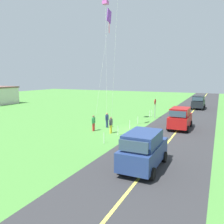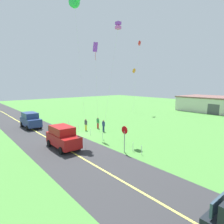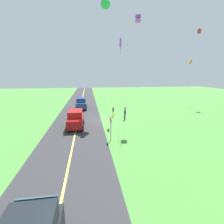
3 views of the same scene
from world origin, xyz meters
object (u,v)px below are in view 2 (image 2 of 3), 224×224
(car_suv_foreground, at_px, (63,137))
(kite_yellow_high, at_px, (74,2))
(car_parked_west_near, at_px, (31,120))
(kite_blue_mid, at_px, (95,49))
(stop_sign, at_px, (125,134))
(person_child_watcher, at_px, (86,124))
(kite_pink_drift, at_px, (140,44))
(warehouse_distant, at_px, (223,105))
(kite_green_far, at_px, (134,71))
(person_adult_companion, at_px, (98,123))
(person_adult_near, at_px, (103,125))
(kite_red_low, at_px, (118,26))

(car_suv_foreground, height_order, kite_yellow_high, kite_yellow_high)
(car_parked_west_near, relative_size, kite_blue_mid, 0.37)
(car_suv_foreground, distance_m, kite_yellow_high, 16.98)
(car_suv_foreground, xyz_separation_m, stop_sign, (4.89, 3.98, 0.65))
(kite_yellow_high, bearing_deg, person_child_watcher, 73.33)
(kite_pink_drift, bearing_deg, warehouse_distant, 46.05)
(car_suv_foreground, height_order, kite_green_far, kite_green_far)
(person_adult_companion, distance_m, kite_pink_drift, 23.87)
(car_suv_foreground, height_order, person_adult_near, car_suv_foreground)
(kite_blue_mid, height_order, kite_yellow_high, kite_yellow_high)
(person_adult_companion, height_order, kite_blue_mid, kite_blue_mid)
(car_suv_foreground, bearing_deg, person_adult_companion, 121.46)
(person_child_watcher, relative_size, kite_green_far, 0.16)
(car_suv_foreground, height_order, stop_sign, stop_sign)
(car_suv_foreground, distance_m, kite_pink_drift, 31.37)
(kite_pink_drift, bearing_deg, kite_red_low, -55.25)
(person_adult_near, bearing_deg, car_suv_foreground, -127.89)
(kite_yellow_high, bearing_deg, car_parked_west_near, -146.06)
(warehouse_distant, bearing_deg, kite_green_far, -135.99)
(stop_sign, distance_m, person_adult_near, 8.31)
(stop_sign, height_order, person_adult_companion, stop_sign)
(stop_sign, height_order, kite_red_low, kite_red_low)
(stop_sign, relative_size, kite_yellow_high, 0.15)
(kite_yellow_high, bearing_deg, car_suv_foreground, -41.98)
(car_parked_west_near, xyz_separation_m, person_adult_companion, (6.87, 7.40, -0.29))
(person_child_watcher, bearing_deg, person_adult_near, -17.55)
(car_suv_foreground, bearing_deg, kite_blue_mid, 118.01)
(warehouse_distant, bearing_deg, car_parked_west_near, -107.72)
(car_suv_foreground, xyz_separation_m, kite_green_far, (-13.84, 24.70, 8.24))
(kite_red_low, xyz_separation_m, kite_blue_mid, (-2.56, -1.67, -2.58))
(kite_red_low, relative_size, kite_yellow_high, 0.81)
(warehouse_distant, bearing_deg, person_child_watcher, -99.49)
(person_adult_companion, bearing_deg, kite_green_far, -83.89)
(car_suv_foreground, xyz_separation_m, warehouse_distant, (0.68, 38.73, 0.60))
(person_adult_near, relative_size, person_child_watcher, 1.00)
(car_suv_foreground, distance_m, warehouse_distant, 38.74)
(kite_yellow_high, height_order, kite_pink_drift, kite_yellow_high)
(stop_sign, xyz_separation_m, kite_yellow_high, (-10.05, 0.67, 14.85))
(person_adult_companion, relative_size, kite_pink_drift, 0.10)
(person_adult_companion, distance_m, warehouse_distant, 31.49)
(kite_green_far, bearing_deg, stop_sign, -47.90)
(person_child_watcher, relative_size, kite_red_low, 0.11)
(person_adult_companion, bearing_deg, kite_yellow_high, 59.76)
(person_child_watcher, bearing_deg, stop_sign, -62.64)
(car_suv_foreground, relative_size, person_adult_companion, 2.75)
(kite_green_far, xyz_separation_m, warehouse_distant, (14.52, 14.03, -7.64))
(person_adult_companion, bearing_deg, car_suv_foreground, 99.34)
(kite_yellow_high, distance_m, warehouse_distant, 37.65)
(kite_blue_mid, xyz_separation_m, kite_green_far, (-10.34, 18.13, -1.57))
(kite_pink_drift, bearing_deg, person_adult_near, -61.00)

